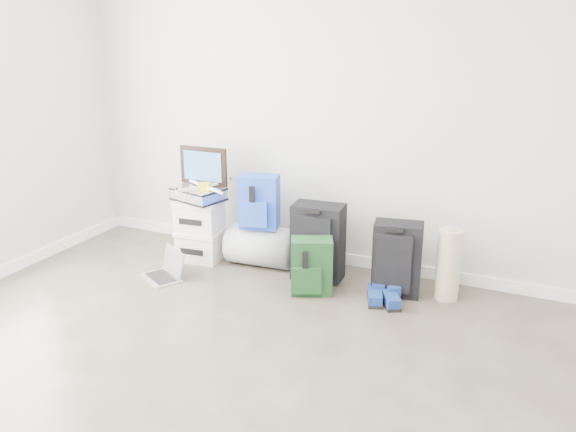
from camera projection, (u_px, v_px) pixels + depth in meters
The scene contains 14 objects.
ground at pixel (145, 417), 3.31m from camera, with size 5.00×5.00×0.00m, color #3A302A.
room_envelope at pixel (119, 97), 2.78m from camera, with size 4.52×5.02×2.71m.
boxes_stack at pixel (200, 230), 5.37m from camera, with size 0.42×0.35×0.55m.
briefcase at pixel (198, 194), 5.27m from camera, with size 0.41×0.30×0.12m, color #B2B2B7.
painting at pixel (203, 166), 5.28m from camera, with size 0.45×0.05×0.33m.
drone at pixel (205, 186), 5.19m from camera, with size 0.50×0.50×0.05m.
duffel_bag at pixel (261, 246), 5.28m from camera, with size 0.35×0.35×0.57m, color gray.
blue_backpack at pixel (259, 203), 5.13m from camera, with size 0.36×0.30×0.45m.
large_suitcase at pixel (318, 242), 4.96m from camera, with size 0.43×0.30×0.64m.
green_backpack at pixel (311, 267), 4.73m from camera, with size 0.37×0.33×0.45m.
carry_on at pixel (397, 259), 4.69m from camera, with size 0.40×0.30×0.58m.
shoes at pixel (383, 298), 4.61m from camera, with size 0.33×0.29×0.09m.
rolled_rug at pixel (448, 265), 4.62m from camera, with size 0.18×0.18×0.56m, color tan.
laptop at pixel (166, 271), 5.05m from camera, with size 0.41×0.38×0.24m.
Camera 1 is at (1.88, -2.21, 2.08)m, focal length 38.00 mm.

